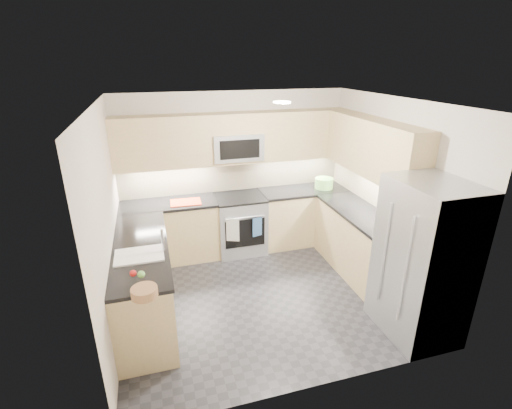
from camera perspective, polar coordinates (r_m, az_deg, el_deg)
name	(u,v)px	position (r m, az deg, el deg)	size (l,w,h in m)	color
floor	(263,293)	(5.14, 1.12, -13.43)	(3.60, 3.20, 0.00)	#24242A
ceiling	(265,102)	(4.23, 1.38, 15.52)	(3.60, 3.20, 0.02)	beige
wall_back	(234,171)	(6.00, -3.36, 5.12)	(3.60, 0.02, 2.50)	beige
wall_front	(321,276)	(3.21, 9.96, -10.71)	(3.60, 0.02, 2.50)	beige
wall_left	(108,224)	(4.39, -21.85, -2.83)	(0.02, 3.20, 2.50)	beige
wall_right	(391,193)	(5.33, 20.05, 1.66)	(0.02, 3.20, 2.50)	beige
base_cab_back_left	(171,232)	(5.87, -12.95, -4.17)	(1.42, 0.60, 0.90)	#D1B77D
base_cab_back_right	(302,216)	(6.32, 7.09, -1.83)	(1.42, 0.60, 0.90)	#D1B77D
base_cab_right	(359,244)	(5.59, 15.61, -5.82)	(0.60, 1.70, 0.90)	#D1B77D
base_cab_peninsula	(144,282)	(4.73, -16.82, -11.33)	(0.60, 2.00, 0.90)	#D1B77D
countertop_back_left	(168,204)	(5.69, -13.34, 0.10)	(1.42, 0.63, 0.04)	black
countertop_back_right	(303,190)	(6.15, 7.29, 2.18)	(1.42, 0.63, 0.04)	black
countertop_right	(363,214)	(5.39, 16.11, -1.38)	(0.63, 1.70, 0.04)	black
countertop_peninsula	(140,247)	(4.50, -17.47, -6.28)	(0.63, 2.00, 0.04)	black
upper_cab_back	(236,138)	(5.69, -3.08, 10.20)	(3.60, 0.35, 0.75)	#D1B77D
upper_cab_right	(373,148)	(5.29, 17.58, 8.35)	(0.35, 1.95, 0.75)	#D1B77D
backsplash_back	(234,175)	(6.01, -3.33, 4.60)	(3.60, 0.01, 0.51)	#C4B38D
backsplash_right	(372,187)	(5.69, 17.36, 2.64)	(0.01, 2.30, 0.51)	#C4B38D
gas_range	(240,224)	(5.98, -2.48, -3.06)	(0.76, 0.65, 0.91)	#ADAFB5
range_cooktop	(239,198)	(5.80, -2.56, 1.07)	(0.76, 0.65, 0.03)	black
oven_door_glass	(245,233)	(5.69, -1.68, -4.44)	(0.62, 0.02, 0.45)	black
oven_handle	(245,218)	(5.56, -1.66, -2.02)	(0.02, 0.02, 0.60)	#B2B5BA
microwave	(237,146)	(5.69, -2.99, 8.92)	(0.76, 0.40, 0.40)	#A9ACB1
microwave_door	(240,149)	(5.50, -2.49, 8.47)	(0.60, 0.01, 0.28)	black
refrigerator	(423,261)	(4.45, 24.29, -7.93)	(0.70, 0.90, 1.80)	#989BA0
fridge_handle_left	(405,271)	(4.09, 21.95, -9.42)	(0.02, 0.02, 1.20)	#B2B5BA
fridge_handle_right	(384,254)	(4.33, 19.10, -7.18)	(0.02, 0.02, 1.20)	#B2B5BA
sink_basin	(140,261)	(4.30, -17.41, -8.27)	(0.52, 0.38, 0.16)	white
faucet	(163,241)	(4.20, -14.17, -5.54)	(0.03, 0.03, 0.28)	silver
utensil_bowl	(324,183)	(6.23, 10.41, 3.25)	(0.30, 0.30, 0.17)	#77C554
cutting_board	(186,202)	(5.62, -10.77, 0.35)	(0.44, 0.31, 0.01)	red
fruit_basket	(144,292)	(3.58, -16.79, -12.78)	(0.24, 0.24, 0.09)	#A1724B
fruit_apple	(133,273)	(3.74, -18.39, -10.02)	(0.06, 0.06, 0.06)	#AD1513
fruit_pear	(141,274)	(3.70, -17.24, -10.23)	(0.07, 0.07, 0.07)	#65B34C
dish_towel_check	(233,230)	(5.57, -3.60, -3.94)	(0.19, 0.02, 0.36)	white
dish_towel_blue	(257,227)	(5.66, 0.18, -3.48)	(0.16, 0.01, 0.30)	#2E5180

